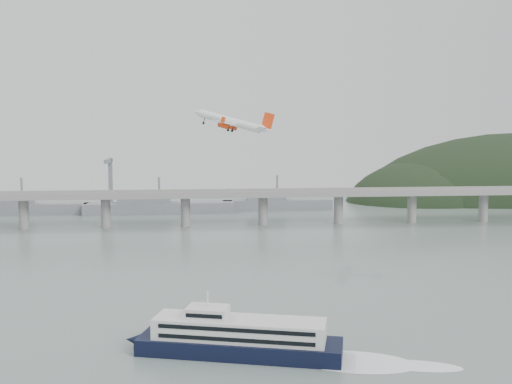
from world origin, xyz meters
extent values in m
plane|color=slate|center=(0.00, 0.00, 0.00)|extent=(900.00, 900.00, 0.00)
cube|color=gray|center=(0.00, 200.00, 20.00)|extent=(800.00, 22.00, 2.20)
cube|color=gray|center=(0.00, 189.50, 22.00)|extent=(800.00, 0.60, 1.80)
cube|color=gray|center=(0.00, 210.50, 22.00)|extent=(800.00, 0.60, 1.80)
cylinder|color=gray|center=(-130.00, 200.00, 9.50)|extent=(6.00, 6.00, 21.00)
cylinder|color=gray|center=(-80.00, 200.00, 9.50)|extent=(6.00, 6.00, 21.00)
cylinder|color=gray|center=(-30.00, 200.00, 9.50)|extent=(6.00, 6.00, 21.00)
cylinder|color=gray|center=(20.00, 200.00, 9.50)|extent=(6.00, 6.00, 21.00)
cylinder|color=gray|center=(70.00, 200.00, 9.50)|extent=(6.00, 6.00, 21.00)
cylinder|color=gray|center=(120.00, 200.00, 9.50)|extent=(6.00, 6.00, 21.00)
cylinder|color=gray|center=(170.00, 200.00, 9.50)|extent=(6.00, 6.00, 21.00)
ellipsoid|color=black|center=(175.00, 320.00, -12.00)|extent=(140.00, 110.00, 96.00)
cube|color=slate|center=(-150.00, 270.00, 4.00)|extent=(95.67, 20.15, 8.00)
cube|color=slate|center=(-159.50, 270.00, 12.00)|extent=(33.90, 15.02, 8.00)
cylinder|color=slate|center=(-150.00, 270.00, 20.00)|extent=(1.60, 1.60, 14.00)
cube|color=slate|center=(-50.00, 265.00, 4.00)|extent=(110.55, 21.43, 8.00)
cube|color=slate|center=(-61.00, 265.00, 12.00)|extent=(39.01, 16.73, 8.00)
cylinder|color=slate|center=(-50.00, 265.00, 20.00)|extent=(1.60, 1.60, 14.00)
cube|color=slate|center=(40.00, 275.00, 4.00)|extent=(85.00, 13.60, 8.00)
cube|color=slate|center=(31.50, 275.00, 12.00)|extent=(29.75, 11.90, 8.00)
cylinder|color=slate|center=(40.00, 275.00, 20.00)|extent=(1.60, 1.60, 14.00)
cube|color=slate|center=(-90.00, 300.00, 20.00)|extent=(3.00, 3.00, 40.00)
cube|color=slate|center=(-90.00, 290.00, 38.00)|extent=(3.00, 28.00, 3.00)
cube|color=black|center=(-13.15, -26.33, 2.20)|extent=(56.51, 27.96, 4.40)
cone|color=black|center=(-41.69, -18.08, 2.20)|extent=(6.51, 5.75, 4.40)
cube|color=silver|center=(-13.15, -26.33, 7.15)|extent=(47.44, 23.40, 5.50)
cube|color=black|center=(-14.70, -31.67, 8.58)|extent=(40.21, 11.78, 1.10)
cube|color=black|center=(-14.70, -31.67, 5.94)|extent=(40.21, 11.78, 1.10)
cube|color=black|center=(-11.61, -20.99, 8.58)|extent=(40.21, 11.78, 1.10)
cube|color=black|center=(-11.61, -20.99, 5.94)|extent=(40.21, 11.78, 1.10)
cube|color=silver|center=(-21.61, -23.89, 11.33)|extent=(12.71, 10.45, 2.86)
cube|color=black|center=(-22.69, -27.64, 11.33)|extent=(9.55, 2.88, 1.10)
cylinder|color=silver|center=(-21.61, -23.89, 14.85)|extent=(0.68, 0.68, 4.40)
ellipsoid|color=white|center=(16.44, -34.88, 0.06)|extent=(34.84, 24.02, 0.22)
ellipsoid|color=white|center=(31.23, -39.16, 0.06)|extent=(25.03, 14.21, 0.22)
cylinder|color=white|center=(-8.11, 88.23, 64.84)|extent=(27.44, 16.41, 10.89)
cone|color=white|center=(-22.71, 94.72, 68.98)|extent=(6.09, 5.51, 4.68)
cone|color=white|center=(7.08, 81.51, 61.06)|extent=(6.85, 5.62, 4.94)
cube|color=white|center=(-7.46, 87.88, 63.58)|extent=(18.46, 34.25, 3.42)
cube|color=white|center=(6.35, 81.88, 62.02)|extent=(7.86, 12.68, 1.71)
cube|color=#F83F10|center=(8.11, 81.29, 65.05)|extent=(5.93, 2.52, 7.67)
cylinder|color=#F83F10|center=(-6.95, 93.78, 62.28)|extent=(5.35, 4.27, 3.42)
cylinder|color=black|center=(-8.87, 94.63, 62.83)|extent=(1.84, 2.47, 2.39)
cube|color=white|center=(-6.69, 93.72, 63.28)|extent=(2.69, 1.32, 1.86)
cylinder|color=#F83F10|center=(-11.42, 83.36, 62.86)|extent=(5.35, 4.27, 3.42)
cylinder|color=black|center=(-13.34, 84.21, 63.40)|extent=(1.84, 2.47, 2.39)
cube|color=white|center=(-11.16, 83.30, 63.86)|extent=(2.69, 1.32, 1.86)
cylinder|color=black|center=(-6.86, 90.45, 61.65)|extent=(1.09, 0.62, 2.51)
cylinder|color=black|center=(-7.15, 90.51, 60.55)|extent=(1.45, 0.89, 1.40)
cylinder|color=black|center=(-8.98, 85.52, 61.92)|extent=(1.09, 0.62, 2.51)
cylinder|color=black|center=(-9.26, 85.58, 60.82)|extent=(1.45, 0.89, 1.40)
cylinder|color=black|center=(-19.79, 93.25, 65.15)|extent=(1.09, 0.62, 2.51)
cylinder|color=black|center=(-20.07, 93.32, 64.06)|extent=(1.45, 0.89, 1.40)
cube|color=#F83F10|center=(1.58, 103.11, 63.37)|extent=(2.16, 0.97, 2.82)
cube|color=#F83F10|center=(-12.22, 70.90, 65.15)|extent=(2.16, 0.97, 2.82)
camera|label=1|loc=(-25.28, -182.30, 59.54)|focal=42.00mm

